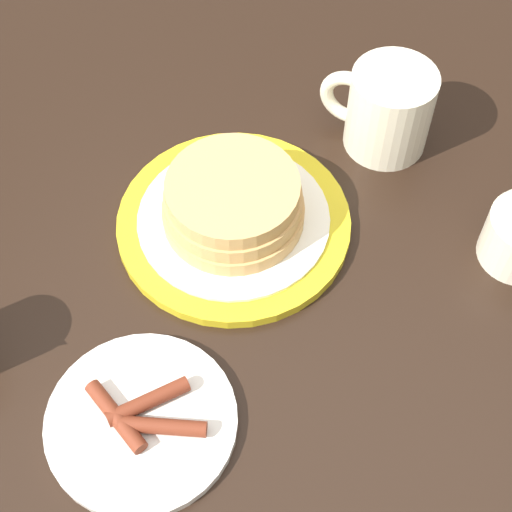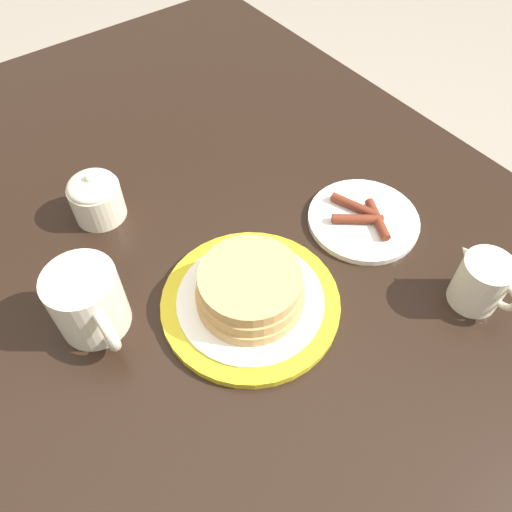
# 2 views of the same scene
# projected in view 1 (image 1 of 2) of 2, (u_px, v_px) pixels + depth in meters

# --- Properties ---
(ground_plane) EXTENTS (8.00, 8.00, 0.00)m
(ground_plane) POSITION_uv_depth(u_px,v_px,m) (270.00, 458.00, 1.41)
(ground_plane) COLOR gray
(dining_table) EXTENTS (1.51, 1.07, 0.72)m
(dining_table) POSITION_uv_depth(u_px,v_px,m) (278.00, 269.00, 0.89)
(dining_table) COLOR black
(dining_table) RESTS_ON ground_plane
(pancake_plate) EXTENTS (0.24, 0.24, 0.07)m
(pancake_plate) POSITION_uv_depth(u_px,v_px,m) (233.00, 211.00, 0.79)
(pancake_plate) COLOR gold
(pancake_plate) RESTS_ON dining_table
(side_plate_bacon) EXTENTS (0.17, 0.17, 0.02)m
(side_plate_bacon) POSITION_uv_depth(u_px,v_px,m) (141.00, 421.00, 0.68)
(side_plate_bacon) COLOR silver
(side_plate_bacon) RESTS_ON dining_table
(coffee_mug) EXTENTS (0.12, 0.09, 0.10)m
(coffee_mug) POSITION_uv_depth(u_px,v_px,m) (387.00, 109.00, 0.83)
(coffee_mug) COLOR beige
(coffee_mug) RESTS_ON dining_table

